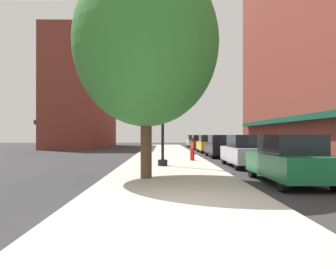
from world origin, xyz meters
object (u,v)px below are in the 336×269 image
(car_green, at_px, (289,160))
(car_white, at_px, (194,141))
(parking_meter_near, at_px, (191,144))
(car_yellow, at_px, (208,144))
(fire_hydrant, at_px, (192,154))
(car_silver, at_px, (245,151))
(lamppost, at_px, (163,104))
(tree_near, at_px, (146,44))
(parking_meter_far, at_px, (193,144))
(car_red, at_px, (199,142))
(car_black, at_px, (220,146))

(car_green, xyz_separation_m, car_white, (0.00, 33.19, 0.00))
(parking_meter_near, xyz_separation_m, car_yellow, (1.95, 3.89, -0.14))
(fire_hydrant, bearing_deg, car_silver, -48.29)
(lamppost, bearing_deg, parking_meter_near, 77.15)
(tree_near, bearing_deg, lamppost, 82.65)
(lamppost, distance_m, parking_meter_far, 9.43)
(lamppost, distance_m, car_yellow, 14.91)
(parking_meter_far, distance_m, car_red, 12.78)
(car_silver, height_order, car_black, same)
(car_black, height_order, car_yellow, same)
(fire_hydrant, relative_size, parking_meter_far, 0.60)
(fire_hydrant, xyz_separation_m, parking_meter_far, (0.54, 5.56, 0.43))
(parking_meter_near, distance_m, parking_meter_far, 1.34)
(parking_meter_near, height_order, car_red, car_red)
(tree_near, relative_size, car_black, 1.80)
(car_silver, xyz_separation_m, car_white, (0.00, 27.49, 0.00))
(fire_hydrant, relative_size, parking_meter_near, 0.60)
(parking_meter_near, bearing_deg, lamppost, -102.85)
(car_green, height_order, car_yellow, same)
(parking_meter_near, relative_size, car_red, 0.30)
(car_silver, xyz_separation_m, car_red, (0.00, 20.98, 0.00))
(lamppost, height_order, parking_meter_near, lamppost)
(parking_meter_far, bearing_deg, car_white, 84.18)
(tree_near, xyz_separation_m, car_black, (4.86, 12.28, -4.09))
(car_red, bearing_deg, car_green, -90.98)
(car_yellow, bearing_deg, car_silver, -92.25)
(fire_hydrant, xyz_separation_m, car_red, (2.49, 18.18, 0.29))
(parking_meter_far, height_order, tree_near, tree_near)
(car_silver, bearing_deg, car_green, -91.47)
(car_silver, relative_size, car_yellow, 1.00)
(lamppost, height_order, car_yellow, lamppost)
(car_yellow, xyz_separation_m, car_white, (0.00, 13.91, 0.00))
(fire_hydrant, bearing_deg, car_white, 84.24)
(tree_near, bearing_deg, parking_meter_near, 78.83)
(lamppost, bearing_deg, car_green, -50.55)
(parking_meter_near, height_order, car_silver, car_silver)
(fire_hydrant, xyz_separation_m, car_white, (2.49, 24.70, 0.29))
(tree_near, distance_m, car_red, 26.79)
(parking_meter_near, bearing_deg, parking_meter_far, -90.00)
(tree_near, relative_size, car_red, 1.80)
(parking_meter_near, relative_size, car_silver, 0.30)
(car_black, bearing_deg, parking_meter_near, 127.16)
(fire_hydrant, height_order, car_silver, car_silver)
(tree_near, bearing_deg, car_silver, 46.07)
(car_green, distance_m, car_black, 12.93)
(fire_hydrant, relative_size, car_black, 0.18)
(lamppost, relative_size, car_green, 1.37)
(parking_meter_near, bearing_deg, car_white, 83.75)
(lamppost, distance_m, tree_near, 4.88)
(parking_meter_near, height_order, car_white, car_white)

